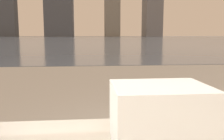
# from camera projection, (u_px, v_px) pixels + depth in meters

# --- Properties ---
(towel_stack) EXTENTS (0.25, 0.20, 0.16)m
(towel_stack) POSITION_uv_depth(u_px,v_px,m) (160.00, 115.00, 0.65)
(towel_stack) COLOR white
(towel_stack) RESTS_ON bathtub
(harbor_water) EXTENTS (180.00, 110.00, 0.01)m
(harbor_water) POSITION_uv_depth(u_px,v_px,m) (89.00, 38.00, 61.02)
(harbor_water) COLOR slate
(harbor_water) RESTS_ON ground_plane
(skyline_tower_3) EXTENTS (6.79, 7.98, 27.46)m
(skyline_tower_3) POSITION_uv_depth(u_px,v_px,m) (112.00, 7.00, 115.31)
(skyline_tower_3) COLOR gray
(skyline_tower_3) RESTS_ON ground_plane
(skyline_tower_4) EXTENTS (7.57, 11.23, 31.81)m
(skyline_tower_4) POSITION_uv_depth(u_px,v_px,m) (152.00, 2.00, 116.79)
(skyline_tower_4) COLOR slate
(skyline_tower_4) RESTS_ON ground_plane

